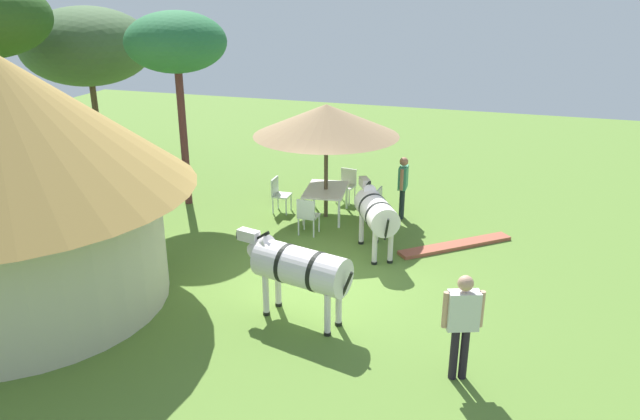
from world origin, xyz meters
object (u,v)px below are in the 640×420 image
Objects in this scene: patio_chair_near_hut at (279,192)px; zebra_by_umbrella at (299,267)px; patio_chair_near_lawn at (347,183)px; patio_chair_west_end at (307,214)px; guest_beside_umbrella at (403,182)px; acacia_tree_left_background at (176,43)px; zebra_nearest_camera at (376,212)px; standing_watcher at (462,318)px; patio_dining_table at (326,192)px; patio_chair_east_end at (375,203)px; thatched_hut at (5,168)px; acacia_tree_far_lawn at (87,47)px; shade_umbrella at (326,120)px.

zebra_by_umbrella reaches higher than patio_chair_near_hut.
patio_chair_near_lawn is 0.39× the size of zebra_by_umbrella.
guest_beside_umbrella reaches higher than patio_chair_west_end.
acacia_tree_left_background is at bearing -87.81° from patio_chair_near_hut.
zebra_by_umbrella is at bearing -129.96° from zebra_nearest_camera.
patio_chair_near_hut is 3.40m from zebra_nearest_camera.
standing_watcher is (-7.05, -3.62, 0.51)m from patio_chair_near_lawn.
patio_dining_table is 1.75× the size of patio_chair_east_end.
patio_chair_near_lawn reaches higher than patio_dining_table.
zebra_by_umbrella reaches higher than patio_chair_near_lawn.
standing_watcher is 0.90× the size of zebra_nearest_camera.
zebra_nearest_camera is (-2.97, -1.43, 0.43)m from patio_chair_near_lawn.
zebra_nearest_camera is (4.10, -5.67, -1.65)m from thatched_hut.
zebra_nearest_camera is at bearing -6.80° from guest_beside_umbrella.
patio_chair_near_lawn is (1.29, 1.05, 0.00)m from patio_chair_east_end.
patio_dining_table is 0.92× the size of standing_watcher.
patio_chair_west_end is at bearing 136.26° from zebra_nearest_camera.
acacia_tree_left_background is (5.68, -0.20, 1.57)m from thatched_hut.
acacia_tree_left_background is (1.59, 5.46, 3.22)m from zebra_nearest_camera.
thatched_hut is at bearing 114.55° from zebra_by_umbrella.
acacia_tree_far_lawn is at bearing 7.08° from patio_chair_near_lawn.
patio_chair_east_end is 6.26m from acacia_tree_left_background.
shade_umbrella is 3.94× the size of patio_chair_west_end.
shade_umbrella reaches higher than patio_chair_east_end.
patio_chair_east_end and patio_chair_near_lawn have the same top height.
patio_dining_table is 0.83× the size of zebra_nearest_camera.
patio_chair_west_end is at bearing 43.19° from patio_chair_near_hut.
thatched_hut is 7.18m from zebra_nearest_camera.
patio_dining_table is 1.27m from patio_chair_east_end.
patio_chair_east_end is at bearing 45.44° from patio_chair_west_end.
patio_chair_near_hut is 0.57× the size of guest_beside_umbrella.
thatched_hut reaches higher than patio_chair_east_end.
patio_chair_near_lawn is at bearing 97.22° from standing_watcher.
acacia_tree_far_lawn reaches higher than patio_chair_near_lawn.
zebra_by_umbrella is (-3.65, -1.07, 0.49)m from patio_chair_west_end.
patio_chair_east_end is at bearing 94.11° from standing_watcher.
patio_chair_near_lawn is (2.51, -0.28, 0.00)m from patio_chair_west_end.
patio_dining_table is at bearing -76.94° from guest_beside_umbrella.
acacia_tree_left_background is (-0.14, 3.82, 1.68)m from shade_umbrella.
acacia_tree_far_lawn reaches higher than patio_chair_west_end.
patio_chair_west_end is 1.82m from zebra_nearest_camera.
guest_beside_umbrella is (0.50, -3.11, 0.43)m from patio_chair_near_hut.
acacia_tree_far_lawn is (3.35, 9.44, 2.86)m from zebra_nearest_camera.
patio_chair_near_hut is 2.53m from patio_chair_east_end.
thatched_hut is 1.83× the size of shade_umbrella.
guest_beside_umbrella is at bearing 56.30° from zebra_nearest_camera.
patio_chair_west_end is (-1.26, 0.07, -1.96)m from shade_umbrella.
patio_chair_east_end is at bearing -92.10° from patio_dining_table.
patio_dining_table is at bearing 90.00° from patio_chair_near_lawn.
acacia_tree_far_lawn is (2.89, 7.73, 3.29)m from patio_chair_west_end.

